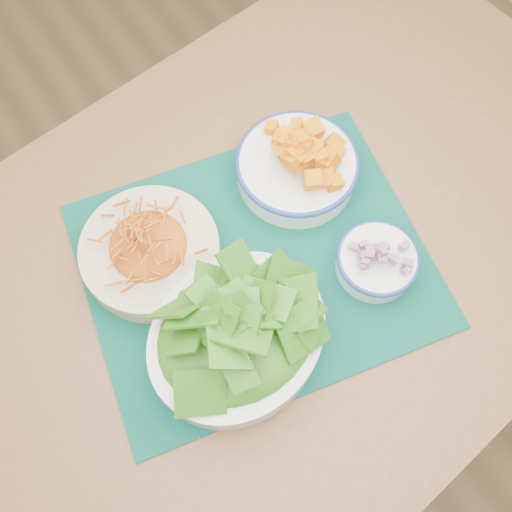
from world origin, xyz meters
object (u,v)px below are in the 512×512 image
(carrot_bowl, at_px, (150,250))
(lettuce_bowl, at_px, (237,333))
(onion_bowl, at_px, (377,260))
(table, at_px, (288,258))
(placemat, at_px, (256,265))
(squash_bowl, at_px, (297,162))

(carrot_bowl, xyz_separation_m, lettuce_bowl, (0.03, -0.18, 0.02))
(carrot_bowl, height_order, onion_bowl, carrot_bowl)
(table, height_order, onion_bowl, onion_bowl)
(placemat, relative_size, onion_bowl, 3.74)
(table, distance_m, lettuce_bowl, 0.25)
(onion_bowl, bearing_deg, carrot_bowl, 143.54)
(carrot_bowl, distance_m, onion_bowl, 0.32)
(lettuce_bowl, bearing_deg, placemat, 32.90)
(table, xyz_separation_m, placemat, (-0.08, -0.02, 0.10))
(squash_bowl, distance_m, onion_bowl, 0.19)
(lettuce_bowl, bearing_deg, table, 20.36)
(placemat, xyz_separation_m, squash_bowl, (0.14, 0.09, 0.04))
(placemat, distance_m, onion_bowl, 0.18)
(placemat, relative_size, carrot_bowl, 2.15)
(table, bearing_deg, lettuce_bowl, -154.54)
(lettuce_bowl, xyz_separation_m, onion_bowl, (0.23, -0.02, -0.03))
(squash_bowl, bearing_deg, lettuce_bowl, -142.13)
(squash_bowl, bearing_deg, carrot_bowl, 179.32)
(table, bearing_deg, onion_bowl, -67.52)
(table, bearing_deg, placemat, -174.43)
(squash_bowl, height_order, lettuce_bowl, lettuce_bowl)
(placemat, bearing_deg, table, 24.08)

